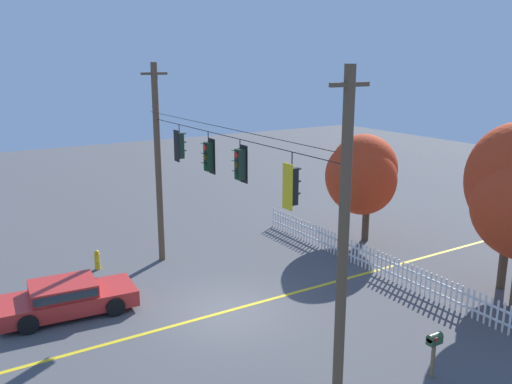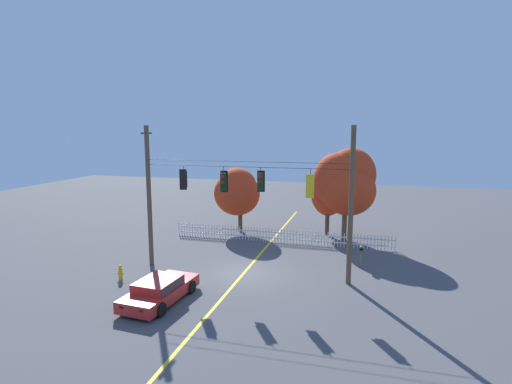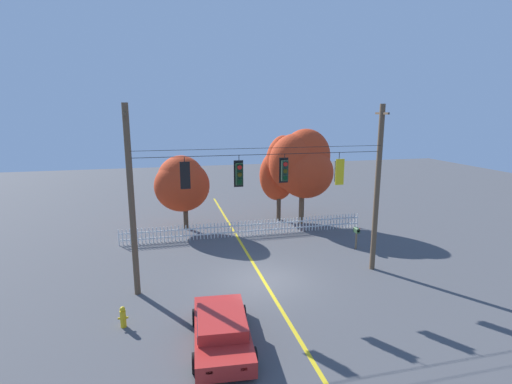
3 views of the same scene
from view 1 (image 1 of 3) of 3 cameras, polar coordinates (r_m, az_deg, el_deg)
ground at (r=18.98m, az=-3.11°, el=-12.53°), size 80.00×80.00×0.00m
lane_centerline_stripe at (r=18.98m, az=-3.11°, el=-12.52°), size 0.16×36.00×0.01m
signal_support_span at (r=17.51m, az=-3.29°, el=0.06°), size 11.91×1.10×8.34m
traffic_signal_westbound_side at (r=20.43m, az=-8.12°, el=4.91°), size 0.43×0.38×1.39m
traffic_signal_northbound_secondary at (r=18.31m, az=-5.03°, el=3.78°), size 0.43×0.38×1.46m
traffic_signal_northbound_primary at (r=16.45m, az=-1.67°, el=2.97°), size 0.43×0.38×1.36m
traffic_signal_eastbound_side at (r=14.24m, az=3.77°, el=0.64°), size 0.43×0.38×1.54m
white_picket_fence at (r=22.08m, az=13.41°, el=-7.57°), size 15.90×0.06×1.00m
autumn_maple_near_fence at (r=25.57m, az=11.18°, el=1.94°), size 3.68×3.28×5.11m
parked_car at (r=19.64m, az=-19.45°, el=-10.45°), size 2.31×4.55×1.15m
fire_hydrant at (r=23.25m, az=-16.50°, el=-6.92°), size 0.38×0.22×0.83m
roadside_mailbox at (r=15.70m, az=18.41°, el=-14.84°), size 0.25×0.44×1.32m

